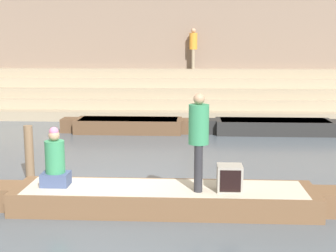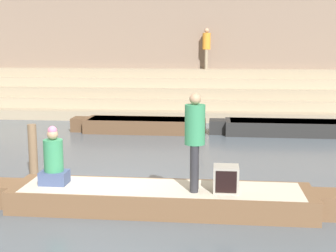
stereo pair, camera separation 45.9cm
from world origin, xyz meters
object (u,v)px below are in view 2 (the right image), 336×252
tv_set (226,179)px  moored_boat_distant (138,125)px  person_rowing (54,161)px  rowboat_main (161,198)px  moored_boat_shore (284,127)px  mooring_post (33,151)px  person_standing (195,135)px  person_on_steps (206,46)px

tv_set → moored_boat_distant: bearing=119.0°
person_rowing → tv_set: size_ratio=2.35×
person_rowing → moored_boat_distant: bearing=102.2°
rowboat_main → moored_boat_shore: moored_boat_shore is taller
moored_boat_shore → mooring_post: 8.41m
person_standing → moored_boat_distant: bearing=95.6°
rowboat_main → person_rowing: (-1.96, 0.02, 0.62)m
tv_set → moored_boat_shore: 7.78m
person_rowing → person_on_steps: bearing=93.7°
moored_boat_shore → person_on_steps: size_ratio=2.79×
moored_boat_shore → rowboat_main: bearing=-114.9°
person_rowing → mooring_post: 2.05m
rowboat_main → mooring_post: (-3.05, 1.74, 0.38)m
rowboat_main → person_on_steps: 12.93m
rowboat_main → moored_boat_distant: 7.54m
tv_set → moored_boat_distant: size_ratio=0.10×
person_rowing → moored_boat_shore: person_rowing is taller
moored_boat_shore → moored_boat_distant: 4.82m
moored_boat_distant → tv_set: bearing=-74.4°
tv_set → mooring_post: size_ratio=0.38×
mooring_post → moored_boat_shore: bearing=42.2°
rowboat_main → person_rowing: size_ratio=6.41×
moored_boat_shore → person_standing: bearing=-110.7°
rowboat_main → moored_boat_distant: moored_boat_distant is taller
mooring_post → moored_boat_distant: bearing=76.0°
person_standing → person_rowing: bearing=166.1°
moored_boat_distant → rowboat_main: bearing=-82.2°
moored_boat_shore → person_on_steps: (-2.69, 5.27, 2.61)m
moored_boat_distant → person_rowing: bearing=-97.3°
person_standing → moored_boat_shore: (2.58, 7.48, -1.15)m
rowboat_main → moored_boat_shore: (3.18, 7.38, 0.02)m
tv_set → mooring_post: mooring_post is taller
tv_set → rowboat_main: bearing=-177.3°
mooring_post → person_on_steps: (3.53, 10.90, 2.26)m
rowboat_main → mooring_post: mooring_post is taller
tv_set → moored_boat_distant: tv_set is taller
moored_boat_distant → mooring_post: bearing=-108.8°
tv_set → person_on_steps: bearing=101.5°
rowboat_main → person_rowing: person_rowing is taller
rowboat_main → person_rowing: 2.05m
tv_set → person_rowing: bearing=-174.0°
person_rowing → mooring_post: size_ratio=0.89×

